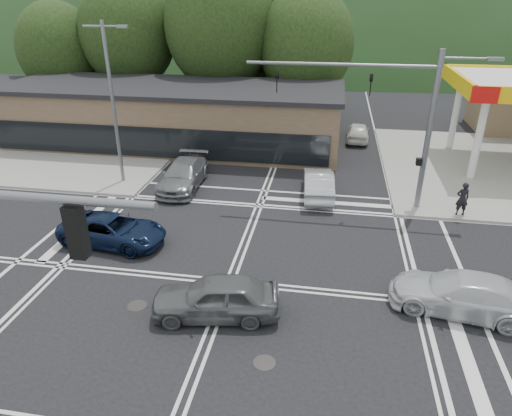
% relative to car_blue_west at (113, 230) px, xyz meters
% --- Properties ---
extents(ground, '(120.00, 120.00, 0.00)m').
position_rel_car_blue_west_xyz_m(ground, '(5.84, -2.15, -0.67)').
color(ground, black).
rests_on(ground, ground).
extents(sidewalk_ne, '(16.00, 16.00, 0.15)m').
position_rel_car_blue_west_xyz_m(sidewalk_ne, '(20.84, 12.85, -0.59)').
color(sidewalk_ne, gray).
rests_on(sidewalk_ne, ground).
extents(sidewalk_nw, '(16.00, 16.00, 0.15)m').
position_rel_car_blue_west_xyz_m(sidewalk_nw, '(-9.16, 12.85, -0.59)').
color(sidewalk_nw, gray).
rests_on(sidewalk_nw, ground).
extents(commercial_row, '(24.00, 8.00, 4.00)m').
position_rel_car_blue_west_xyz_m(commercial_row, '(-2.16, 14.85, 1.33)').
color(commercial_row, brown).
rests_on(commercial_row, ground).
extents(hill_north, '(252.00, 126.00, 140.00)m').
position_rel_car_blue_west_xyz_m(hill_north, '(5.84, 87.85, -0.67)').
color(hill_north, '#1F3517').
rests_on(hill_north, ground).
extents(tree_n_a, '(8.00, 8.00, 11.75)m').
position_rel_car_blue_west_xyz_m(tree_n_a, '(-8.16, 21.85, 6.47)').
color(tree_n_a, '#382619').
rests_on(tree_n_a, ground).
extents(tree_n_b, '(9.00, 9.00, 12.98)m').
position_rel_car_blue_west_xyz_m(tree_n_b, '(-0.16, 21.85, 7.13)').
color(tree_n_b, '#382619').
rests_on(tree_n_b, ground).
extents(tree_n_c, '(7.60, 7.60, 10.87)m').
position_rel_car_blue_west_xyz_m(tree_n_c, '(6.84, 21.85, 5.82)').
color(tree_n_c, '#382619').
rests_on(tree_n_c, ground).
extents(tree_n_d, '(6.80, 6.80, 9.76)m').
position_rel_car_blue_west_xyz_m(tree_n_d, '(-14.16, 20.85, 5.17)').
color(tree_n_d, '#382619').
rests_on(tree_n_d, ground).
extents(tree_n_e, '(8.40, 8.40, 11.98)m').
position_rel_car_blue_west_xyz_m(tree_n_e, '(3.84, 25.85, 6.48)').
color(tree_n_e, '#382619').
rests_on(tree_n_e, ground).
extents(streetlight_nw, '(2.50, 0.25, 9.00)m').
position_rel_car_blue_west_xyz_m(streetlight_nw, '(-2.60, 6.85, 4.38)').
color(streetlight_nw, slate).
rests_on(streetlight_nw, ground).
extents(signal_mast_ne, '(11.65, 0.30, 8.00)m').
position_rel_car_blue_west_xyz_m(signal_mast_ne, '(12.78, 6.05, 4.41)').
color(signal_mast_ne, slate).
rests_on(signal_mast_ne, ground).
extents(car_blue_west, '(4.99, 2.68, 1.33)m').
position_rel_car_blue_west_xyz_m(car_blue_west, '(0.00, 0.00, 0.00)').
color(car_blue_west, black).
rests_on(car_blue_west, ground).
extents(car_grey_center, '(4.69, 2.48, 1.52)m').
position_rel_car_blue_west_xyz_m(car_grey_center, '(5.82, -4.15, 0.09)').
color(car_grey_center, '#56595B').
rests_on(car_grey_center, ground).
extents(car_silver_east, '(5.26, 2.83, 1.45)m').
position_rel_car_blue_west_xyz_m(car_silver_east, '(14.33, -2.45, 0.06)').
color(car_silver_east, silver).
rests_on(car_silver_east, ground).
extents(car_queue_a, '(1.92, 4.60, 1.48)m').
position_rel_car_blue_west_xyz_m(car_queue_a, '(8.85, 6.85, 0.07)').
color(car_queue_a, '#B5B9BD').
rests_on(car_queue_a, ground).
extents(car_queue_b, '(1.79, 4.08, 1.37)m').
position_rel_car_blue_west_xyz_m(car_queue_b, '(11.34, 17.83, 0.02)').
color(car_queue_b, silver).
rests_on(car_queue_b, ground).
extents(car_northbound, '(2.23, 5.22, 1.50)m').
position_rel_car_blue_west_xyz_m(car_northbound, '(1.10, 6.85, 0.08)').
color(car_northbound, slate).
rests_on(car_northbound, ground).
extents(pedestrian, '(0.68, 0.49, 1.73)m').
position_rel_car_blue_west_xyz_m(pedestrian, '(16.01, 5.38, 0.35)').
color(pedestrian, black).
rests_on(pedestrian, sidewalk_ne).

